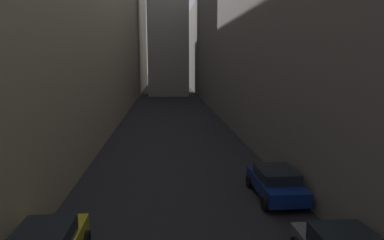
{
  "coord_description": "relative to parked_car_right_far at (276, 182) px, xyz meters",
  "views": [
    {
      "loc": [
        -0.78,
        8.11,
        6.36
      ],
      "look_at": [
        0.0,
        17.69,
        4.7
      ],
      "focal_mm": 31.75,
      "sensor_mm": 36.0,
      "label": 1
    }
  ],
  "objects": [
    {
      "name": "ground_plane",
      "position": [
        -4.4,
        25.02,
        -0.75
      ],
      "size": [
        264.0,
        264.0,
        0.0
      ],
      "primitive_type": "plane",
      "color": "black"
    },
    {
      "name": "building_block_left",
      "position": [
        -17.85,
        27.02,
        11.13
      ],
      "size": [
        15.89,
        108.0,
        23.77
      ],
      "primitive_type": "cube",
      "color": "gray",
      "rests_on": "ground"
    },
    {
      "name": "building_block_right",
      "position": [
        7.87,
        27.02,
        8.41
      ],
      "size": [
        13.54,
        108.0,
        18.32
      ],
      "primitive_type": "cube",
      "color": "slate",
      "rests_on": "ground"
    },
    {
      "name": "parked_car_right_far",
      "position": [
        0.0,
        0.0,
        0.0
      ],
      "size": [
        2.04,
        4.08,
        1.41
      ],
      "rotation": [
        0.0,
        0.0,
        1.57
      ],
      "color": "navy",
      "rests_on": "ground"
    }
  ]
}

